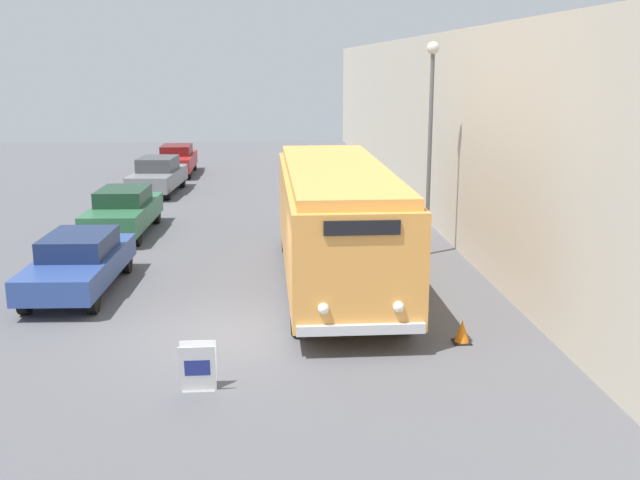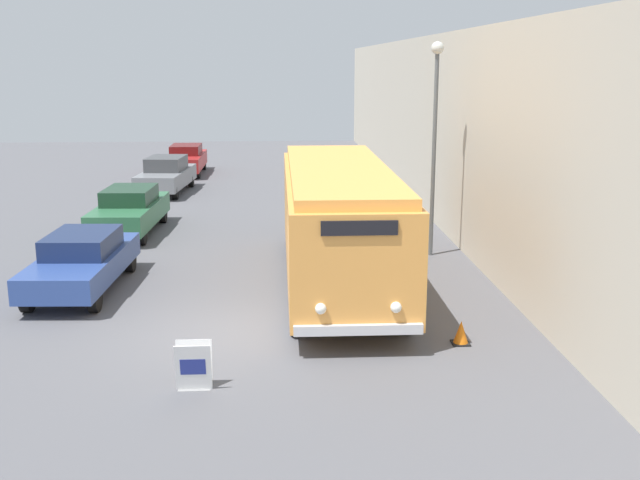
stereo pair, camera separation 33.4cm
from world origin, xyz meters
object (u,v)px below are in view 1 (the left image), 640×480
Objects in this scene: sign_board at (198,368)px; parked_car_far at (158,175)px; parked_car_near at (79,262)px; parked_car_distant at (177,159)px; streetlamp at (431,119)px; parked_car_mid at (123,211)px; traffic_cone at (462,332)px; vintage_bus at (336,218)px.

sign_board is 20.91m from parked_car_far.
parked_car_near is 20.19m from parked_car_distant.
parked_car_distant is (-9.24, 17.19, -3.26)m from streetlamp.
parked_car_near is at bearing -86.78° from parked_car_mid.
streetlamp reaches higher than traffic_cone.
sign_board is 0.18× the size of parked_car_near.
sign_board is 26.51m from parked_car_distant.
streetlamp reaches higher than parked_car_near.
parked_car_distant is at bearing 93.29° from parked_car_far.
parked_car_near is (-9.44, -3.00, -3.26)m from streetlamp.
parked_car_distant is at bearing 109.01° from traffic_cone.
parked_car_distant is at bearing 92.20° from parked_car_near.
sign_board is at bearing -159.92° from traffic_cone.
parked_car_far is 1.04× the size of parked_car_distant.
sign_board is 1.79× the size of traffic_cone.
parked_car_mid is at bearing 159.83° from streetlamp.
vintage_bus is 2.08× the size of parked_car_mid.
sign_board is at bearing -75.33° from parked_car_far.
sign_board is 0.19× the size of parked_car_distant.
parked_car_mid reaches higher than traffic_cone.
traffic_cone is (5.19, 1.90, -0.18)m from sign_board.
streetlamp reaches higher than parked_car_far.
parked_car_distant is (0.20, 5.69, -0.03)m from parked_car_far.
vintage_bus is 11.54× the size of sign_board.
parked_car_far is at bearing 114.69° from traffic_cone.
traffic_cone is (2.17, -4.34, -1.50)m from vintage_bus.
vintage_bus is at bearing 3.86° from parked_car_near.
parked_car_far reaches higher than traffic_cone.
streetlamp reaches higher than parked_car_mid.
vintage_bus is 15.78m from parked_car_far.
parked_car_far reaches higher than sign_board.
streetlamp is at bearing 43.87° from vintage_bus.
vintage_bus is 21.04m from parked_car_distant.
parked_car_far is at bearing 129.36° from streetlamp.
vintage_bus is at bearing -136.13° from streetlamp.
sign_board is at bearing -123.42° from streetlamp.
parked_car_mid is (-0.06, 6.49, 0.03)m from parked_car_near.
streetlamp is at bearing 20.42° from parked_car_near.
vintage_bus reaches higher than parked_car_mid.
parked_car_distant is (0.20, 20.19, 0.01)m from parked_car_near.
streetlamp is (6.02, 9.12, 3.60)m from sign_board.
streetlamp is 10.43m from parked_car_near.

